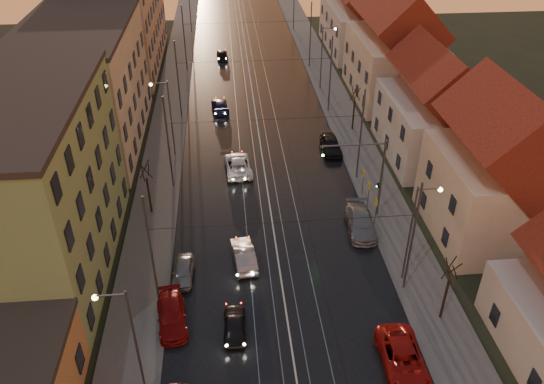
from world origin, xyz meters
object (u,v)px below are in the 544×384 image
object	(u,v)px
street_lamp_0	(128,335)
parked_left_3	(183,271)
street_lamp_3	(324,52)
traffic_light_mast	(370,169)
street_lamp_2	(167,112)
driving_car_1	(244,255)
driving_car_4	(222,54)
driving_car_0	(235,324)
driving_car_3	(220,106)
street_lamp_1	(416,225)
parked_right_0	(403,359)
parked_left_2	(172,315)
driving_car_2	(238,165)
parked_right_2	(331,145)
parked_right_1	(361,222)

from	to	relation	value
street_lamp_0	parked_left_3	size ratio (longest dim) A/B	2.21
street_lamp_3	traffic_light_mast	bearing A→B (deg)	-92.27
street_lamp_2	driving_car_1	bearing A→B (deg)	-69.19
street_lamp_2	driving_car_4	size ratio (longest dim) A/B	2.07
driving_car_0	driving_car_4	world-z (taller)	driving_car_4
street_lamp_0	traffic_light_mast	bearing A→B (deg)	43.10
driving_car_1	driving_car_3	bearing A→B (deg)	-93.45
street_lamp_1	driving_car_3	bearing A→B (deg)	113.55
driving_car_3	parked_right_0	size ratio (longest dim) A/B	0.84
street_lamp_1	parked_left_3	world-z (taller)	street_lamp_1
driving_car_4	parked_right_0	bearing A→B (deg)	96.70
parked_left_2	parked_left_3	xyz separation A→B (m)	(0.53, 4.36, -0.04)
driving_car_2	parked_right_2	world-z (taller)	parked_right_2
street_lamp_1	parked_left_2	xyz separation A→B (m)	(-16.70, -2.75, -4.23)
street_lamp_3	driving_car_0	distance (m)	42.03
driving_car_3	street_lamp_2	bearing A→B (deg)	58.60
street_lamp_2	driving_car_1	world-z (taller)	street_lamp_2
street_lamp_3	parked_left_2	bearing A→B (deg)	-113.32
driving_car_2	parked_left_2	bearing A→B (deg)	70.99
driving_car_0	driving_car_1	bearing A→B (deg)	-96.29
parked_right_2	street_lamp_1	bearing A→B (deg)	-84.26
parked_left_2	parked_right_2	distance (m)	26.52
traffic_light_mast	driving_car_0	size ratio (longest dim) A/B	2.01
driving_car_1	driving_car_0	bearing A→B (deg)	75.64
street_lamp_2	parked_right_1	world-z (taller)	street_lamp_2
street_lamp_3	parked_left_3	distance (m)	38.24
driving_car_4	parked_right_1	size ratio (longest dim) A/B	0.75
traffic_light_mast	driving_car_0	bearing A→B (deg)	-134.15
driving_car_2	parked_right_2	bearing A→B (deg)	-166.85
traffic_light_mast	parked_right_2	world-z (taller)	traffic_light_mast
driving_car_0	parked_left_3	bearing A→B (deg)	-55.55
driving_car_2	parked_right_2	size ratio (longest dim) A/B	1.14
street_lamp_3	parked_right_1	bearing A→B (deg)	-93.84
driving_car_0	driving_car_1	xyz separation A→B (m)	(0.91, 6.74, 0.11)
driving_car_0	parked_right_2	bearing A→B (deg)	-113.18
street_lamp_1	parked_right_1	xyz separation A→B (m)	(-2.01, 6.06, -4.14)
parked_right_0	parked_right_1	size ratio (longest dim) A/B	1.03
street_lamp_2	traffic_light_mast	distance (m)	20.89
street_lamp_2	driving_car_3	xyz separation A→B (m)	(4.97, 10.37, -4.23)
driving_car_0	driving_car_4	size ratio (longest dim) A/B	0.93
street_lamp_3	parked_left_3	world-z (taller)	street_lamp_3
street_lamp_0	street_lamp_1	distance (m)	19.89
street_lamp_3	parked_right_2	xyz separation A→B (m)	(-2.00, -16.68, -4.11)
driving_car_1	parked_right_1	distance (m)	10.21
street_lamp_2	parked_right_2	bearing A→B (deg)	-2.40
driving_car_2	driving_car_3	xyz separation A→B (m)	(-1.60, 14.05, -0.07)
driving_car_3	parked_left_3	xyz separation A→B (m)	(-2.94, -28.76, -0.03)
parked_right_2	traffic_light_mast	bearing A→B (deg)	-85.67
street_lamp_2	traffic_light_mast	world-z (taller)	street_lamp_2
street_lamp_2	driving_car_0	xyz separation A→B (m)	(5.59, -23.86, -4.28)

